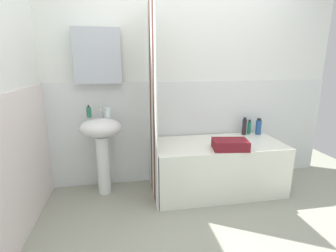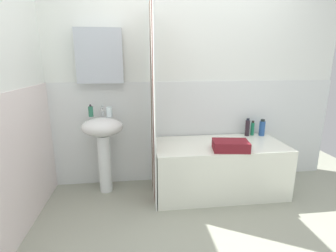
# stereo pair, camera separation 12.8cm
# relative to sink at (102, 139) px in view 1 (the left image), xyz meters

# --- Properties ---
(ground_plane) EXTENTS (4.80, 5.60, 0.04)m
(ground_plane) POSITION_rel_sink_xyz_m (0.94, -1.03, -0.64)
(ground_plane) COLOR #989B88
(wall_back_tiled) EXTENTS (3.60, 0.18, 2.40)m
(wall_back_tiled) POSITION_rel_sink_xyz_m (0.89, 0.23, 0.52)
(wall_back_tiled) COLOR white
(wall_back_tiled) RESTS_ON ground_plane
(wall_left_tiled) EXTENTS (0.07, 1.81, 2.40)m
(wall_left_tiled) POSITION_rel_sink_xyz_m (-0.63, -0.69, 0.50)
(wall_left_tiled) COLOR white
(wall_left_tiled) RESTS_ON ground_plane
(sink) EXTENTS (0.44, 0.34, 0.85)m
(sink) POSITION_rel_sink_xyz_m (0.00, 0.00, 0.00)
(sink) COLOR white
(sink) RESTS_ON ground_plane
(faucet) EXTENTS (0.03, 0.12, 0.12)m
(faucet) POSITION_rel_sink_xyz_m (0.00, 0.08, 0.29)
(faucet) COLOR silver
(faucet) RESTS_ON sink
(soap_dispenser) EXTENTS (0.05, 0.05, 0.13)m
(soap_dispenser) POSITION_rel_sink_xyz_m (-0.12, 0.07, 0.28)
(soap_dispenser) COLOR #2B7255
(soap_dispenser) RESTS_ON sink
(toothbrush_cup) EXTENTS (0.06, 0.06, 0.11)m
(toothbrush_cup) POSITION_rel_sink_xyz_m (0.08, 0.04, 0.28)
(toothbrush_cup) COLOR silver
(toothbrush_cup) RESTS_ON sink
(bathtub) EXTENTS (1.40, 0.68, 0.56)m
(bathtub) POSITION_rel_sink_xyz_m (1.25, -0.15, -0.34)
(bathtub) COLOR white
(bathtub) RESTS_ON ground_plane
(shower_curtain) EXTENTS (0.01, 0.68, 2.00)m
(shower_curtain) POSITION_rel_sink_xyz_m (0.53, -0.15, 0.38)
(shower_curtain) COLOR white
(shower_curtain) RESTS_ON ground_plane
(conditioner_bottle) EXTENTS (0.07, 0.07, 0.20)m
(conditioner_bottle) POSITION_rel_sink_xyz_m (1.85, 0.09, 0.03)
(conditioner_bottle) COLOR #29559B
(conditioner_bottle) RESTS_ON bathtub
(lotion_bottle) EXTENTS (0.04, 0.04, 0.18)m
(lotion_bottle) POSITION_rel_sink_xyz_m (1.75, 0.12, 0.02)
(lotion_bottle) COLOR #1B7E52
(lotion_bottle) RESTS_ON bathtub
(body_wash_bottle) EXTENTS (0.05, 0.05, 0.21)m
(body_wash_bottle) POSITION_rel_sink_xyz_m (1.67, 0.10, 0.04)
(body_wash_bottle) COLOR #2C2028
(body_wash_bottle) RESTS_ON bathtub
(towel_folded) EXTENTS (0.38, 0.28, 0.10)m
(towel_folded) POSITION_rel_sink_xyz_m (1.29, -0.37, -0.01)
(towel_folded) COLOR maroon
(towel_folded) RESTS_ON bathtub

